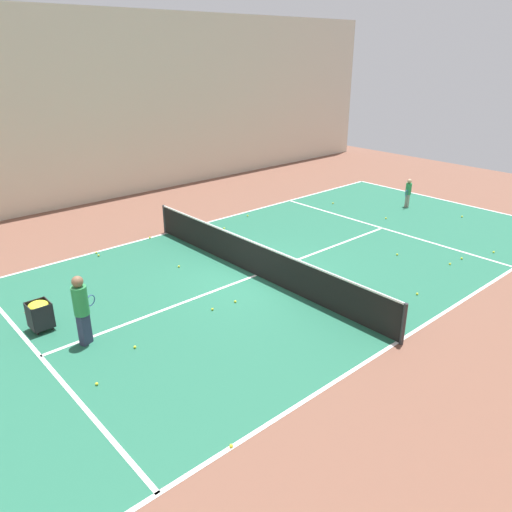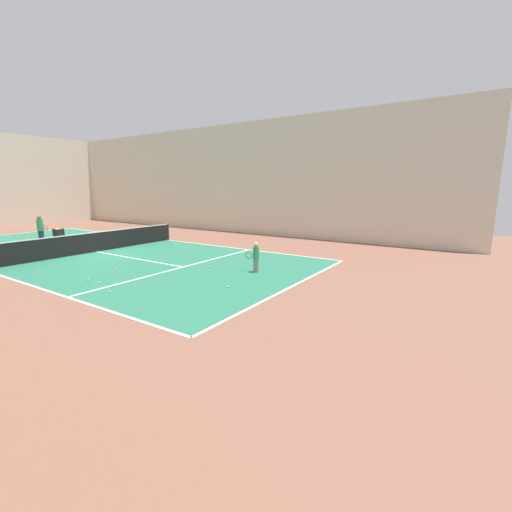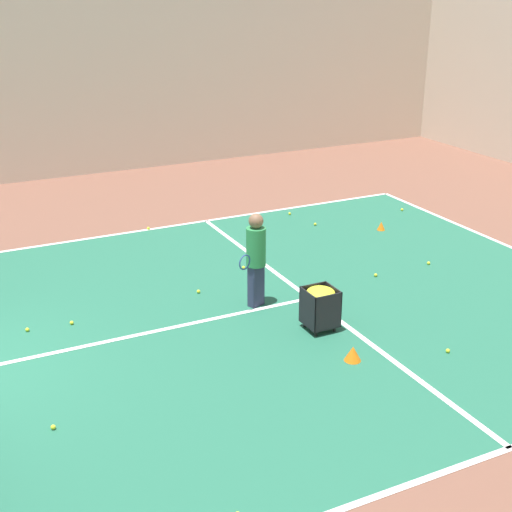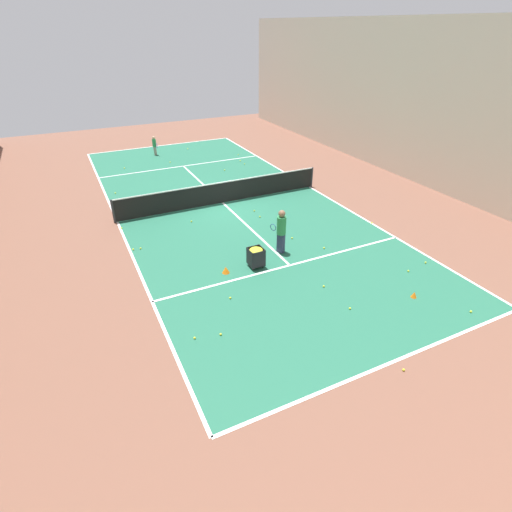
{
  "view_description": "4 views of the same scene",
  "coord_description": "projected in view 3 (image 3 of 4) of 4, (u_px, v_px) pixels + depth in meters",
  "views": [
    {
      "loc": [
        -10.52,
        9.37,
        6.54
      ],
      "look_at": [
        0.0,
        0.0,
        0.66
      ],
      "focal_mm": 35.0,
      "sensor_mm": 36.0,
      "label": 1
    },
    {
      "loc": [
        -10.52,
        -17.48,
        3.46
      ],
      "look_at": [
        0.97,
        -9.87,
        0.69
      ],
      "focal_mm": 24.0,
      "sensor_mm": 36.0,
      "label": 2
    },
    {
      "loc": [
        10.52,
        0.35,
        5.64
      ],
      "look_at": [
        -0.18,
        5.61,
        0.98
      ],
      "focal_mm": 50.0,
      "sensor_mm": 36.0,
      "label": 3
    },
    {
      "loc": [
        6.65,
        17.42,
        7.75
      ],
      "look_at": [
        1.16,
        6.16,
        0.45
      ],
      "focal_mm": 28.0,
      "sensor_mm": 36.0,
      "label": 4
    }
  ],
  "objects": [
    {
      "name": "tennis_ball_4",
      "position": [
        198.0,
        291.0,
        13.64
      ],
      "size": [
        0.07,
        0.07,
        0.07
      ],
      "primitive_type": "sphere",
      "color": "yellow",
      "rests_on": "ground"
    },
    {
      "name": "tennis_ball_0",
      "position": [
        429.0,
        263.0,
        15.0
      ],
      "size": [
        0.07,
        0.07,
        0.07
      ],
      "primitive_type": "sphere",
      "color": "yellow",
      "rests_on": "ground"
    },
    {
      "name": "tennis_ball_26",
      "position": [
        315.0,
        224.0,
        17.38
      ],
      "size": [
        0.07,
        0.07,
        0.07
      ],
      "primitive_type": "sphere",
      "color": "yellow",
      "rests_on": "ground"
    },
    {
      "name": "training_cone_1",
      "position": [
        381.0,
        226.0,
        17.04
      ],
      "size": [
        0.19,
        0.19,
        0.21
      ],
      "primitive_type": "cone",
      "color": "orange",
      "rests_on": "ground"
    },
    {
      "name": "ball_cart",
      "position": [
        320.0,
        301.0,
        12.07
      ],
      "size": [
        0.54,
        0.53,
        0.77
      ],
      "color": "black",
      "rests_on": "ground"
    },
    {
      "name": "training_cone_0",
      "position": [
        353.0,
        353.0,
        11.21
      ],
      "size": [
        0.27,
        0.27,
        0.24
      ],
      "primitive_type": "cone",
      "color": "orange",
      "rests_on": "ground"
    },
    {
      "name": "tennis_ball_24",
      "position": [
        448.0,
        351.0,
        11.47
      ],
      "size": [
        0.07,
        0.07,
        0.07
      ],
      "primitive_type": "sphere",
      "color": "yellow",
      "rests_on": "ground"
    },
    {
      "name": "tennis_ball_13",
      "position": [
        402.0,
        210.0,
        18.47
      ],
      "size": [
        0.07,
        0.07,
        0.07
      ],
      "primitive_type": "sphere",
      "color": "yellow",
      "rests_on": "ground"
    },
    {
      "name": "coach_at_net",
      "position": [
        256.0,
        254.0,
        12.78
      ],
      "size": [
        0.48,
        0.68,
        1.77
      ],
      "rotation": [
        0.0,
        0.0,
        -1.18
      ],
      "color": "#2D3351",
      "rests_on": "ground"
    },
    {
      "name": "tennis_ball_23",
      "position": [
        72.0,
        323.0,
        12.41
      ],
      "size": [
        0.07,
        0.07,
        0.07
      ],
      "primitive_type": "sphere",
      "color": "yellow",
      "rests_on": "ground"
    },
    {
      "name": "tennis_ball_14",
      "position": [
        244.0,
        267.0,
        14.77
      ],
      "size": [
        0.07,
        0.07,
        0.07
      ],
      "primitive_type": "sphere",
      "color": "yellow",
      "rests_on": "ground"
    },
    {
      "name": "tennis_ball_6",
      "position": [
        53.0,
        427.0,
        9.52
      ],
      "size": [
        0.07,
        0.07,
        0.07
      ],
      "primitive_type": "sphere",
      "color": "yellow",
      "rests_on": "ground"
    },
    {
      "name": "line_service_far",
      "position": [
        310.0,
        298.0,
        13.43
      ],
      "size": [
        10.24,
        0.1,
        0.0
      ],
      "primitive_type": "cube",
      "color": "white",
      "rests_on": "ground"
    },
    {
      "name": "tennis_ball_11",
      "position": [
        376.0,
        275.0,
        14.4
      ],
      "size": [
        0.07,
        0.07,
        0.07
      ],
      "primitive_type": "sphere",
      "color": "yellow",
      "rests_on": "ground"
    },
    {
      "name": "tennis_ball_18",
      "position": [
        290.0,
        214.0,
        18.15
      ],
      "size": [
        0.07,
        0.07,
        0.07
      ],
      "primitive_type": "sphere",
      "color": "yellow",
      "rests_on": "ground"
    },
    {
      "name": "tennis_ball_15",
      "position": [
        27.0,
        330.0,
        12.16
      ],
      "size": [
        0.07,
        0.07,
        0.07
      ],
      "primitive_type": "sphere",
      "color": "yellow",
      "rests_on": "ground"
    },
    {
      "name": "tennis_ball_8",
      "position": [
        148.0,
        228.0,
        17.08
      ],
      "size": [
        0.07,
        0.07,
        0.07
      ],
      "primitive_type": "sphere",
      "color": "yellow",
      "rests_on": "ground"
    }
  ]
}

